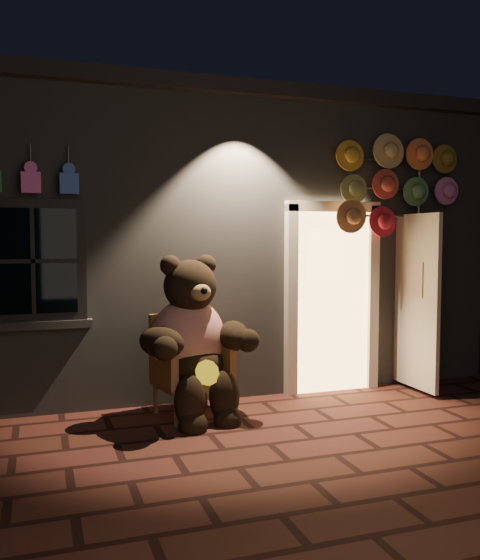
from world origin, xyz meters
name	(u,v)px	position (x,y,z in m)	size (l,w,h in m)	color
ground	(270,444)	(0.00, 0.00, 0.00)	(60.00, 60.00, 0.00)	#50251E
shop_building	(170,241)	(0.00, 3.99, 1.74)	(7.30, 5.95, 3.51)	slate
wicker_armchair	(188,365)	(-0.44, 1.10, 0.50)	(0.79, 0.74, 1.00)	#B56E46
teddy_bear	(193,342)	(-0.43, 0.97, 0.76)	(1.21, 1.03, 1.69)	red
hat_rack	(396,184)	(2.07, 1.28, 2.39)	(1.65, 0.22, 2.91)	#59595E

